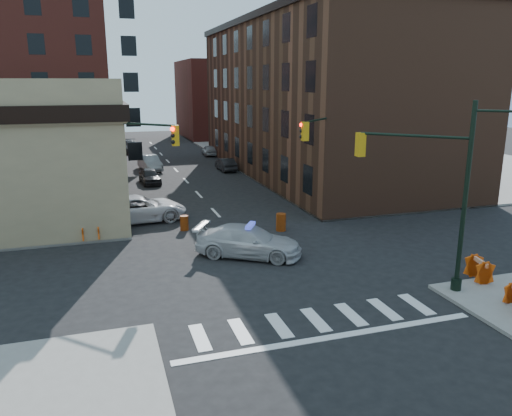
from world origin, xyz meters
TOP-DOWN VIEW (x-y plane):
  - ground at (0.00, 0.00)m, footprint 140.00×140.00m
  - sidewalk_ne at (23.00, 32.75)m, footprint 34.00×54.50m
  - commercial_row_ne at (13.00, 22.50)m, footprint 14.00×34.00m
  - filler_nw at (-16.00, 62.00)m, footprint 20.00×18.00m
  - filler_ne at (14.00, 58.00)m, footprint 16.00×16.00m
  - signal_pole_se at (6.04, -5.52)m, footprint 5.40×5.27m
  - signal_pole_nw at (-5.85, 5.34)m, footprint 3.58×3.67m
  - signal_pole_ne at (5.84, 5.35)m, footprint 3.67×3.58m
  - tree_ne_near at (7.50, 26.00)m, footprint 3.00×3.00m
  - tree_ne_far at (7.50, 34.00)m, footprint 3.00×3.00m
  - police_car at (-0.37, 0.88)m, footprint 5.89×4.77m
  - pickup at (-5.24, 9.39)m, footprint 6.37×3.42m
  - parked_car_wnear at (-3.27, 21.70)m, footprint 1.84×4.04m
  - parked_car_wfar at (-2.53, 28.51)m, footprint 2.24×4.84m
  - parked_car_wdeep at (-3.78, 42.98)m, footprint 2.71×5.39m
  - parked_car_enear at (4.81, 26.05)m, footprint 1.48×3.91m
  - parked_car_efar at (5.50, 37.04)m, footprint 1.66×3.80m
  - pedestrian_a at (-6.91, 8.32)m, footprint 0.86×0.72m
  - pedestrian_b at (-12.25, 6.61)m, footprint 0.98×0.81m
  - pedestrian_c at (-13.00, 7.98)m, footprint 1.03×1.06m
  - barrel_road at (2.83, 4.64)m, footprint 0.78×0.78m
  - barrel_bank at (-2.77, 6.53)m, footprint 0.60×0.60m
  - barricade_se_a at (8.49, -5.70)m, footprint 0.94×1.43m
  - barricade_nw_a at (-8.21, 5.70)m, footprint 1.12×0.57m
  - barricade_nw_b at (-9.71, 6.27)m, footprint 1.31×0.68m

SIDE VIEW (x-z plane):
  - ground at x=0.00m, z-range 0.00..0.00m
  - sidewalk_ne at x=23.00m, z-range 0.00..0.15m
  - barrel_bank at x=-2.77m, z-range 0.00..0.91m
  - barrel_road at x=2.83m, z-range 0.00..1.07m
  - barricade_nw_a at x=-8.21m, z-range 0.15..0.99m
  - barricade_nw_b at x=-9.71m, z-range 0.15..1.12m
  - parked_car_enear at x=4.81m, z-range 0.00..1.27m
  - parked_car_efar at x=5.50m, z-range 0.00..1.28m
  - barricade_se_a at x=8.49m, z-range 0.15..1.14m
  - parked_car_wnear at x=-3.27m, z-range 0.00..1.34m
  - parked_car_wdeep at x=-3.78m, z-range 0.00..1.50m
  - parked_car_wfar at x=-2.53m, z-range 0.00..1.54m
  - police_car at x=-0.37m, z-range 0.00..1.60m
  - pickup at x=-5.24m, z-range 0.00..1.70m
  - pedestrian_c at x=-13.00m, z-range 0.15..1.94m
  - pedestrian_b at x=-12.25m, z-range 0.15..2.03m
  - pedestrian_a at x=-6.91m, z-range 0.15..2.15m
  - tree_ne_near at x=7.50m, z-range 1.06..5.91m
  - tree_ne_far at x=7.50m, z-range 1.06..5.91m
  - signal_pole_nw at x=-5.85m, z-range 0.34..8.34m
  - signal_pole_ne at x=5.84m, z-range 0.34..8.34m
  - signal_pole_se at x=6.04m, z-range 0.61..8.61m
  - filler_ne at x=14.00m, z-range 0.00..12.00m
  - commercial_row_ne at x=13.00m, z-range 0.00..14.00m
  - filler_nw at x=-16.00m, z-range 0.00..16.00m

